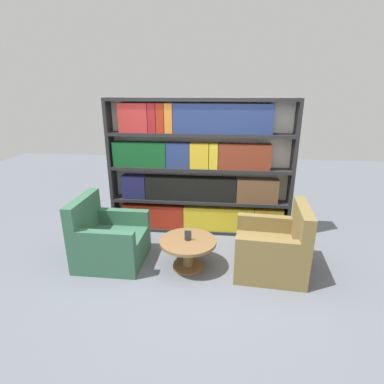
{
  "coord_description": "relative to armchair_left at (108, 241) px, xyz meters",
  "views": [
    {
      "loc": [
        0.37,
        -3.33,
        2.25
      ],
      "look_at": [
        -0.05,
        0.59,
        0.9
      ],
      "focal_mm": 28.0,
      "sensor_mm": 36.0,
      "label": 1
    }
  ],
  "objects": [
    {
      "name": "armchair_right",
      "position": [
        2.2,
        -0.0,
        0.0
      ],
      "size": [
        0.92,
        0.88,
        0.91
      ],
      "rotation": [
        0.0,
        0.0,
        -1.65
      ],
      "color": "olive",
      "rests_on": "ground_plane"
    },
    {
      "name": "table_sign",
      "position": [
        1.1,
        -0.06,
        0.16
      ],
      "size": [
        0.09,
        0.06,
        0.14
      ],
      "color": "black",
      "rests_on": "coffee_table"
    },
    {
      "name": "bookshelf",
      "position": [
        1.12,
        1.08,
        0.74
      ],
      "size": [
        2.89,
        0.3,
        2.14
      ],
      "color": "silver",
      "rests_on": "ground_plane"
    },
    {
      "name": "armchair_left",
      "position": [
        0.0,
        0.0,
        0.0
      ],
      "size": [
        0.87,
        0.82,
        0.91
      ],
      "rotation": [
        0.0,
        0.0,
        1.57
      ],
      "color": "#336047",
      "rests_on": "ground_plane"
    },
    {
      "name": "ground_plane",
      "position": [
        1.15,
        -0.16,
        -0.3
      ],
      "size": [
        14.0,
        14.0,
        0.0
      ],
      "primitive_type": "plane",
      "color": "slate"
    },
    {
      "name": "coffee_table",
      "position": [
        1.1,
        -0.06,
        -0.01
      ],
      "size": [
        0.74,
        0.74,
        0.41
      ],
      "color": "brown",
      "rests_on": "ground_plane"
    }
  ]
}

